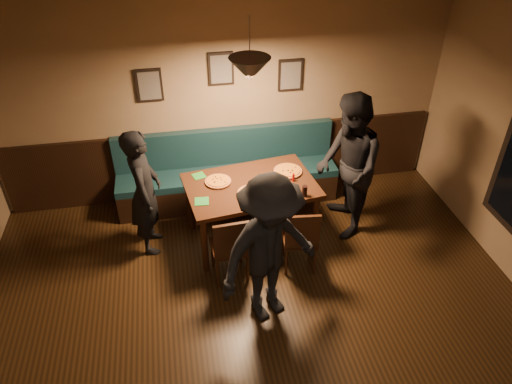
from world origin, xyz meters
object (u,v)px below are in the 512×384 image
Objects in this scene: diner_front at (269,251)px; soda_glass at (305,191)px; dining_table at (251,211)px; chair_near_left at (229,245)px; booth_bench at (228,171)px; diner_left at (145,192)px; chair_near_right at (299,237)px; tabasco_bottle at (293,177)px; diner_right at (348,168)px.

diner_front is 1.08m from soda_glass.
dining_table is 1.33m from diner_front.
chair_near_left is at bearing -163.53° from soda_glass.
dining_table is 11.53× the size of soda_glass.
booth_bench is 1.35m from diner_left.
chair_near_right is at bearing -2.57° from chair_near_left.
chair_near_right is (0.64, -1.45, -0.06)m from booth_bench.
soda_glass reaches higher than chair_near_right.
soda_glass reaches higher than tabasco_bottle.
diner_right is at bearing -0.30° from tabasco_bottle.
diner_front reaches higher than diner_left.
diner_right is at bearing -32.56° from booth_bench.
diner_right is at bearing 26.48° from soda_glass.
soda_glass is 0.32m from tabasco_bottle.
booth_bench is 2.12m from diner_front.
diner_front is at bearing -98.99° from dining_table.
tabasco_bottle reaches higher than dining_table.
booth_bench is 1.96× the size of dining_table.
diner_left reaches higher than soda_glass.
chair_near_left is 1.18m from diner_left.
tabasco_bottle is at bearing 91.24° from chair_near_right.
diner_left is 12.19× the size of soda_glass.
dining_table is 12.05× the size of tabasco_bottle.
chair_near_left reaches higher than chair_near_right.
dining_table is at bearing 133.78° from chair_near_right.
chair_near_right is at bearing -60.16° from dining_table.
tabasco_bottle is (-0.05, 0.32, -0.00)m from soda_glass.
chair_near_left is (-0.19, -1.46, -0.05)m from booth_bench.
chair_near_left is at bearing -63.96° from diner_right.
diner_left is 1.87m from soda_glass.
diner_front is (-1.23, -1.21, -0.07)m from diner_right.
chair_near_right is at bearing -108.70° from diner_left.
diner_front is at bearing -114.35° from tabasco_bottle.
chair_near_right is 0.73m from tabasco_bottle.
soda_glass is 1.05× the size of tabasco_bottle.
dining_table is 1.31m from diner_right.
booth_bench is 1.68m from diner_right.
booth_bench is at bearing 70.20° from diner_front.
diner_front is (-0.50, -0.64, 0.43)m from chair_near_right.
diner_front is at bearing -86.18° from booth_bench.
tabasco_bottle is at bearing 30.51° from chair_near_left.
chair_near_left is 0.82m from chair_near_right.
soda_glass is (0.93, 0.27, 0.44)m from chair_near_left.
booth_bench is 3.43× the size of chair_near_right.
diner_left is (-1.07, -0.76, 0.31)m from booth_bench.
dining_table is 0.72m from chair_near_left.
diner_left is at bearing 164.69° from chair_near_right.
chair_near_left is 7.05× the size of tabasco_bottle.
diner_front is at bearing -121.45° from chair_near_right.
chair_near_left is at bearing -127.52° from dining_table.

